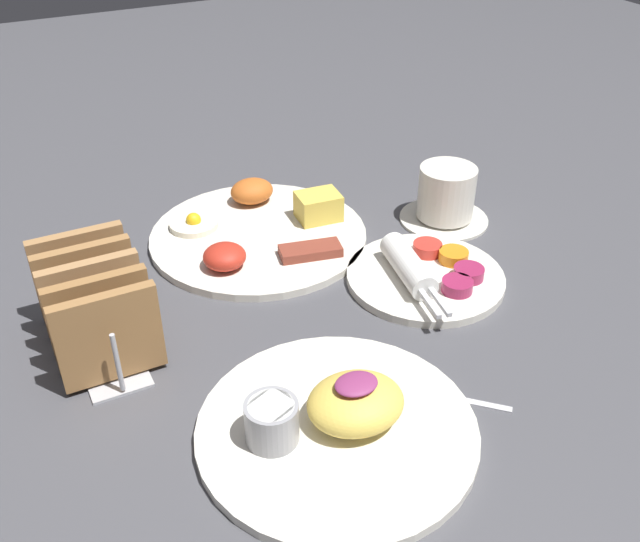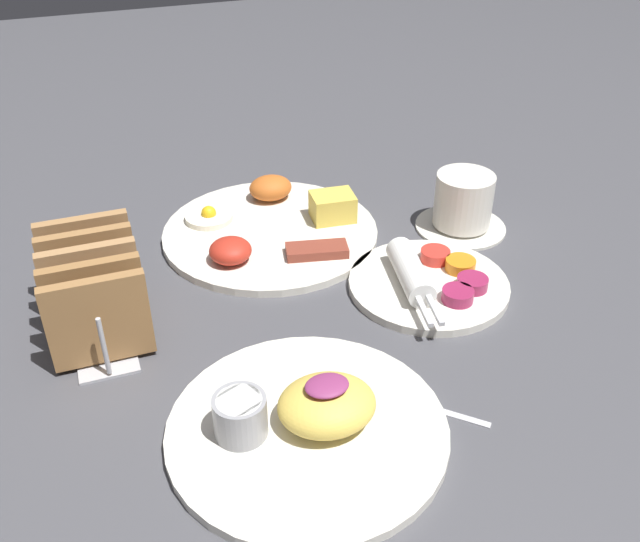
{
  "view_description": "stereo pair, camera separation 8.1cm",
  "coord_description": "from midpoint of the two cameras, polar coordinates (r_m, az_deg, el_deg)",
  "views": [
    {
      "loc": [
        -0.24,
        -0.54,
        0.48
      ],
      "look_at": [
        0.07,
        0.07,
        0.03
      ],
      "focal_mm": 40.0,
      "sensor_mm": 36.0,
      "label": 1
    },
    {
      "loc": [
        -0.16,
        -0.57,
        0.48
      ],
      "look_at": [
        0.07,
        0.07,
        0.03
      ],
      "focal_mm": 40.0,
      "sensor_mm": 36.0,
      "label": 2
    }
  ],
  "objects": [
    {
      "name": "teaspoon",
      "position": [
        0.7,
        9.81,
        -10.05
      ],
      "size": [
        0.1,
        0.09,
        0.01
      ],
      "color": "silver",
      "rests_on": "ground_plane"
    },
    {
      "name": "coffee_cup",
      "position": [
        0.97,
        13.77,
        5.13
      ],
      "size": [
        0.12,
        0.12,
        0.08
      ],
      "color": "silver",
      "rests_on": "ground_plane"
    },
    {
      "name": "ground_plane",
      "position": [
        0.76,
        -0.09,
        -5.52
      ],
      "size": [
        3.0,
        3.0,
        0.0
      ],
      "primitive_type": "plane",
      "color": "#47474C"
    },
    {
      "name": "plate_foreground",
      "position": [
        0.65,
        2.62,
        -12.06
      ],
      "size": [
        0.26,
        0.26,
        0.06
      ],
      "color": "silver",
      "rests_on": "ground_plane"
    },
    {
      "name": "plate_breakfast",
      "position": [
        0.94,
        -1.4,
        3.44
      ],
      "size": [
        0.28,
        0.28,
        0.05
      ],
      "color": "silver",
      "rests_on": "ground_plane"
    },
    {
      "name": "plate_condiments",
      "position": [
        0.85,
        11.42,
        -0.86
      ],
      "size": [
        0.19,
        0.19,
        0.04
      ],
      "color": "silver",
      "rests_on": "ground_plane"
    },
    {
      "name": "toast_rack",
      "position": [
        0.78,
        -14.84,
        -1.59
      ],
      "size": [
        0.1,
        0.18,
        0.1
      ],
      "color": "#B7B7BC",
      "rests_on": "ground_plane"
    }
  ]
}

